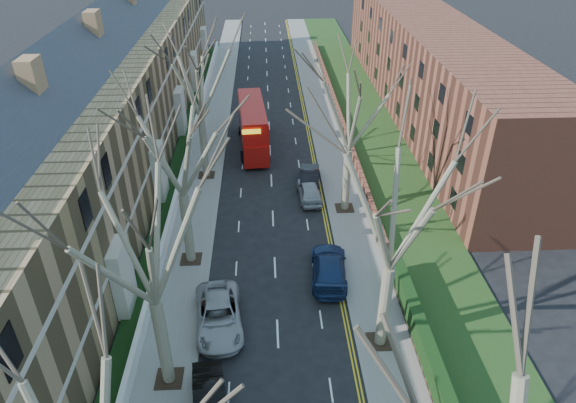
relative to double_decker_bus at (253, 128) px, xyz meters
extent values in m
cube|color=slate|center=(-4.38, 5.30, -2.04)|extent=(3.00, 102.00, 0.12)
cube|color=slate|center=(7.62, 5.30, -2.04)|extent=(3.00, 102.00, 0.12)
cube|color=olive|center=(-12.18, -2.70, 2.90)|extent=(9.00, 78.00, 10.00)
cube|color=#2F3039|center=(-12.18, -2.70, 8.90)|extent=(4.67, 78.00, 4.67)
cube|color=beige|center=(-7.73, -2.70, 1.40)|extent=(0.12, 78.00, 0.35)
cube|color=beige|center=(-7.73, -2.70, 4.90)|extent=(0.12, 78.00, 0.35)
cube|color=brown|center=(19.12, 9.30, 2.90)|extent=(8.00, 54.00, 10.00)
cube|color=brown|center=(9.32, 9.30, -1.53)|extent=(0.35, 54.00, 0.90)
cube|color=white|center=(-6.03, -2.70, -1.48)|extent=(0.30, 78.00, 1.00)
cube|color=#213E16|center=(12.12, 5.30, -1.95)|extent=(6.00, 102.00, 0.06)
cylinder|color=brown|center=(-4.08, -27.70, 0.64)|extent=(0.64, 0.64, 5.25)
cube|color=#2D2116|center=(-4.08, -27.70, -1.97)|extent=(1.40, 1.40, 0.05)
cylinder|color=brown|center=(-4.08, -17.70, 0.56)|extent=(0.64, 0.64, 5.07)
cube|color=#2D2116|center=(-4.08, -17.70, -1.97)|extent=(1.40, 1.40, 0.05)
cylinder|color=brown|center=(-4.08, -5.70, 0.64)|extent=(0.60, 0.60, 5.25)
cube|color=#2D2116|center=(-4.08, -5.70, -1.97)|extent=(1.40, 1.40, 0.05)
cylinder|color=brown|center=(7.32, -25.70, 0.64)|extent=(0.64, 0.64, 5.25)
cube|color=#2D2116|center=(7.32, -25.70, -1.97)|extent=(1.40, 1.40, 0.05)
cylinder|color=brown|center=(7.32, -11.70, 0.56)|extent=(0.60, 0.60, 5.07)
cube|color=#2D2116|center=(7.32, -11.70, -1.97)|extent=(1.40, 1.40, 0.05)
cube|color=#AB100C|center=(0.00, 0.00, -0.73)|extent=(3.10, 10.34, 2.04)
cube|color=#AB100C|center=(0.00, 0.00, 1.21)|extent=(3.06, 9.83, 1.85)
cube|color=black|center=(0.00, 0.00, -0.32)|extent=(3.06, 9.53, 0.83)
cube|color=black|center=(0.00, 0.00, 1.30)|extent=(3.04, 9.32, 0.83)
imported|color=black|center=(-1.81, -29.53, -1.38)|extent=(2.13, 4.57, 1.45)
imported|color=#9A9BA0|center=(-1.74, -23.89, -1.32)|extent=(3.21, 5.91, 1.57)
imported|color=navy|center=(5.11, -19.84, -1.30)|extent=(2.71, 5.69, 1.60)
imported|color=#9A9BA2|center=(4.64, -9.88, -1.36)|extent=(2.03, 4.48, 1.49)
imported|color=black|center=(4.89, -7.41, -1.35)|extent=(2.02, 4.68, 1.50)
camera|label=1|loc=(1.21, -45.77, 19.75)|focal=32.00mm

